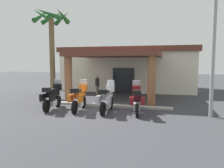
{
  "coord_description": "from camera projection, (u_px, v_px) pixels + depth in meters",
  "views": [
    {
      "loc": [
        4.12,
        -11.23,
        2.58
      ],
      "look_at": [
        0.29,
        2.31,
        1.2
      ],
      "focal_mm": 35.76,
      "sensor_mm": 36.0,
      "label": 1
    }
  ],
  "objects": [
    {
      "name": "motorcycle_orange",
      "position": [
        79.0,
        98.0,
        11.86
      ],
      "size": [
        0.77,
        2.21,
        1.61
      ],
      "rotation": [
        0.0,
        0.0,
        1.69
      ],
      "color": "black",
      "rests_on": "ground_plane"
    },
    {
      "name": "motorcycle_silver",
      "position": [
        107.0,
        99.0,
        11.47
      ],
      "size": [
        0.72,
        2.21,
        1.61
      ],
      "rotation": [
        0.0,
        0.0,
        1.61
      ],
      "color": "black",
      "rests_on": "ground_plane"
    },
    {
      "name": "motorcycle_black",
      "position": [
        52.0,
        97.0,
        12.16
      ],
      "size": [
        0.79,
        2.21,
        1.61
      ],
      "rotation": [
        0.0,
        0.0,
        1.7
      ],
      "color": "black",
      "rests_on": "ground_plane"
    },
    {
      "name": "ground_plane",
      "position": [
        95.0,
        110.0,
        12.12
      ],
      "size": [
        80.0,
        80.0,
        0.0
      ],
      "primitive_type": "plane",
      "color": "#38383D"
    },
    {
      "name": "motel_building",
      "position": [
        130.0,
        68.0,
        21.28
      ],
      "size": [
        12.22,
        11.83,
        3.89
      ],
      "rotation": [
        0.0,
        0.0,
        0.02
      ],
      "color": "silver",
      "rests_on": "ground_plane"
    },
    {
      "name": "pedestrian",
      "position": [
        97.0,
        84.0,
        16.52
      ],
      "size": [
        0.32,
        0.53,
        1.64
      ],
      "rotation": [
        0.0,
        0.0,
        3.25
      ],
      "color": "brown",
      "rests_on": "ground_plane"
    },
    {
      "name": "palm_tree_roadside",
      "position": [
        52.0,
        32.0,
        15.43
      ],
      "size": [
        2.48,
        2.59,
        6.4
      ],
      "color": "brown",
      "rests_on": "ground_plane"
    },
    {
      "name": "roadside_sign",
      "position": [
        215.0,
        18.0,
        10.14
      ],
      "size": [
        1.4,
        0.18,
        6.84
      ],
      "color": "#99999E",
      "rests_on": "ground_plane"
    },
    {
      "name": "curb_strip",
      "position": [
        102.0,
        105.0,
        13.17
      ],
      "size": [
        8.15,
        0.36,
        0.12
      ],
      "primitive_type": "cube",
      "color": "#ADA89E",
      "rests_on": "ground_plane"
    },
    {
      "name": "motorcycle_maroon",
      "position": [
        137.0,
        100.0,
        11.16
      ],
      "size": [
        0.89,
        2.2,
        1.61
      ],
      "rotation": [
        0.0,
        0.0,
        1.77
      ],
      "color": "black",
      "rests_on": "ground_plane"
    }
  ]
}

